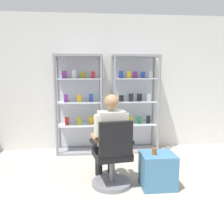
% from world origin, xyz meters
% --- Properties ---
extents(back_wall, '(6.00, 0.10, 2.70)m').
position_xyz_m(back_wall, '(0.00, 3.00, 1.35)').
color(back_wall, silver).
rests_on(back_wall, ground).
extents(display_cabinet_left, '(0.90, 0.45, 1.90)m').
position_xyz_m(display_cabinet_left, '(-0.55, 2.76, 0.96)').
color(display_cabinet_left, gray).
rests_on(display_cabinet_left, ground).
extents(display_cabinet_right, '(0.90, 0.45, 1.90)m').
position_xyz_m(display_cabinet_right, '(0.55, 2.76, 0.97)').
color(display_cabinet_right, gray).
rests_on(display_cabinet_right, ground).
extents(office_chair, '(0.60, 0.56, 0.96)m').
position_xyz_m(office_chair, '(-0.06, 1.12, 0.39)').
color(office_chair, slate).
rests_on(office_chair, ground).
extents(seated_shopkeeper, '(0.53, 0.60, 1.29)m').
position_xyz_m(seated_shopkeeper, '(-0.09, 1.28, 0.71)').
color(seated_shopkeeper, black).
rests_on(seated_shopkeeper, ground).
extents(storage_crate, '(0.46, 0.41, 0.48)m').
position_xyz_m(storage_crate, '(0.56, 1.07, 0.24)').
color(storage_crate, teal).
rests_on(storage_crate, ground).
extents(tea_glass, '(0.06, 0.06, 0.09)m').
position_xyz_m(tea_glass, '(0.50, 1.04, 0.52)').
color(tea_glass, brown).
rests_on(tea_glass, storage_crate).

